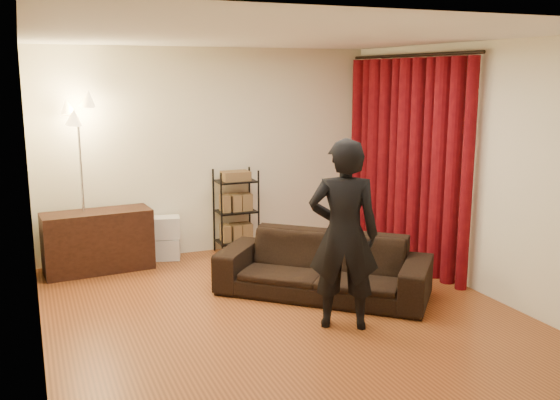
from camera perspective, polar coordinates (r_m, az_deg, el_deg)
name	(u,v)px	position (r m, az deg, el deg)	size (l,w,h in m)	color
floor	(282,314)	(6.35, 0.20, -10.34)	(5.00, 5.00, 0.00)	brown
ceiling	(282,36)	(5.91, 0.22, 14.76)	(5.00, 5.00, 0.00)	white
wall_back	(210,152)	(8.32, -6.44, 4.42)	(5.00, 5.00, 0.00)	#EEE7C9
wall_front	(443,246)	(3.85, 14.70, -4.12)	(5.00, 5.00, 0.00)	#EEE7C9
wall_left	(31,199)	(5.54, -21.82, 0.12)	(5.00, 5.00, 0.00)	#EEE7C9
wall_right	(472,168)	(7.15, 17.13, 2.83)	(5.00, 5.00, 0.00)	#EEE7C9
curtain_rod	(410,55)	(7.92, 11.81, 12.82)	(0.04, 0.04, 2.65)	black
curtain	(404,162)	(7.98, 11.31, 3.43)	(0.22, 2.65, 2.55)	#680A0E
sofa	(323,266)	(6.77, 3.95, -6.02)	(2.25, 0.88, 0.66)	black
person	(344,235)	(5.81, 5.84, -3.16)	(0.66, 0.43, 1.80)	black
media_cabinet	(98,241)	(7.87, -16.31, -3.64)	(1.27, 0.48, 0.74)	black
storage_boxes	(167,238)	(8.19, -10.32, -3.43)	(0.34, 0.27, 0.56)	beige
wire_shelf	(236,211)	(8.33, -4.04, -1.04)	(0.51, 0.36, 1.12)	black
floor_lamp	(82,187)	(7.76, -17.64, 1.16)	(0.38, 0.38, 2.09)	silver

